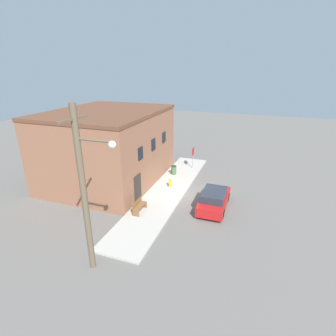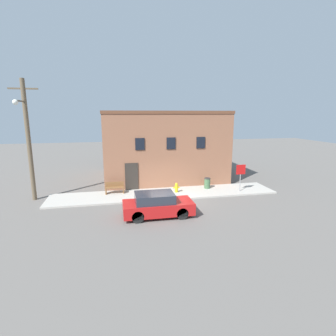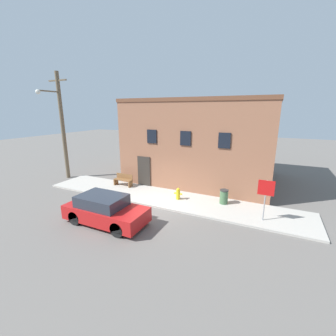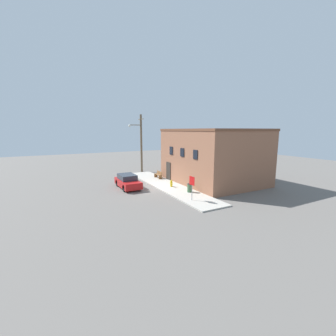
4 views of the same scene
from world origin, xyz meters
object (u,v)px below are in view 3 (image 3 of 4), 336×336
Objects in this scene: fire_hydrant at (178,194)px; bench at (123,180)px; trash_bin at (224,197)px; utility_pole at (61,124)px; stop_sign at (266,193)px; parked_car at (105,210)px.

fire_hydrant is 0.53× the size of bench.
trash_bin is 13.19m from utility_pole.
stop_sign is 9.47m from bench.
utility_pole is (-12.64, -0.00, 3.78)m from trash_bin.
stop_sign is at bearing -8.22° from bench.
stop_sign is 0.25× the size of utility_pole.
stop_sign reaches higher than fire_hydrant.
bench is (-9.32, 1.35, -1.03)m from stop_sign.
utility_pole is at bearing -178.70° from bench.
trash_bin is (7.14, -0.12, 0.01)m from bench.
utility_pole is (-10.02, 0.55, 3.84)m from fire_hydrant.
stop_sign reaches higher than bench.
fire_hydrant is 0.09× the size of utility_pole.
parked_car reaches higher than fire_hydrant.
trash_bin is 0.10× the size of utility_pole.
utility_pole is (-5.49, -0.12, 3.79)m from bench.
bench is at bearing 1.30° from utility_pole.
bench reaches higher than fire_hydrant.
bench is (-4.52, 0.67, 0.05)m from fire_hydrant.
trash_bin is at bearing -0.97° from bench.
bench is 1.63× the size of trash_bin.
bench is 7.15m from trash_bin.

